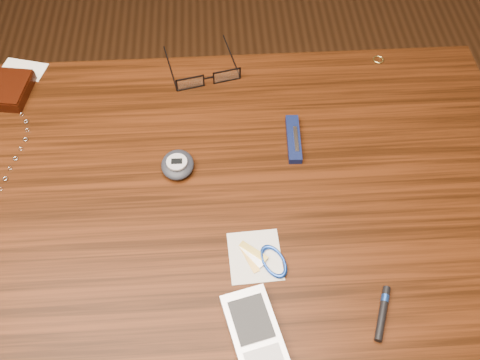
{
  "coord_description": "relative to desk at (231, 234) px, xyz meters",
  "views": [
    {
      "loc": [
        -0.01,
        -0.47,
        1.48
      ],
      "look_at": [
        0.02,
        0.04,
        0.76
      ],
      "focal_mm": 40.0,
      "sensor_mm": 36.0,
      "label": 1
    }
  ],
  "objects": [
    {
      "name": "ground",
      "position": [
        0.0,
        0.0,
        -0.65
      ],
      "size": [
        3.8,
        3.8,
        0.0
      ],
      "primitive_type": "plane",
      "color": "#472814",
      "rests_on": "ground"
    },
    {
      "name": "desk",
      "position": [
        0.0,
        0.0,
        0.0
      ],
      "size": [
        1.0,
        0.7,
        0.75
      ],
      "color": "#331608",
      "rests_on": "ground"
    },
    {
      "name": "eyeglasses",
      "position": [
        -0.03,
        0.28,
        0.11
      ],
      "size": [
        0.15,
        0.15,
        0.03
      ],
      "color": "black",
      "rests_on": "desk"
    },
    {
      "name": "gold_ring",
      "position": [
        0.31,
        0.32,
        0.1
      ],
      "size": [
        0.02,
        0.02,
        0.0
      ],
      "primitive_type": "torus",
      "rotation": [
        0.0,
        0.0,
        0.09
      ],
      "color": "#EDD97C",
      "rests_on": "desk"
    },
    {
      "name": "pda_phone",
      "position": [
        0.02,
        -0.22,
        0.11
      ],
      "size": [
        0.09,
        0.13,
        0.02
      ],
      "color": "silver",
      "rests_on": "desk"
    },
    {
      "name": "pedometer",
      "position": [
        -0.08,
        0.07,
        0.11
      ],
      "size": [
        0.06,
        0.06,
        0.03
      ],
      "color": "black",
      "rests_on": "desk"
    },
    {
      "name": "notepad_keys",
      "position": [
        0.05,
        -0.1,
        0.11
      ],
      "size": [
        0.1,
        0.09,
        0.01
      ],
      "color": "silver",
      "rests_on": "desk"
    },
    {
      "name": "pocket_knife",
      "position": [
        0.12,
        0.12,
        0.11
      ],
      "size": [
        0.03,
        0.1,
        0.01
      ],
      "color": "#0C1A3B",
      "rests_on": "desk"
    },
    {
      "name": "black_blue_pen",
      "position": [
        0.21,
        -0.2,
        0.11
      ],
      "size": [
        0.04,
        0.08,
        0.01
      ],
      "color": "black",
      "rests_on": "desk"
    }
  ]
}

